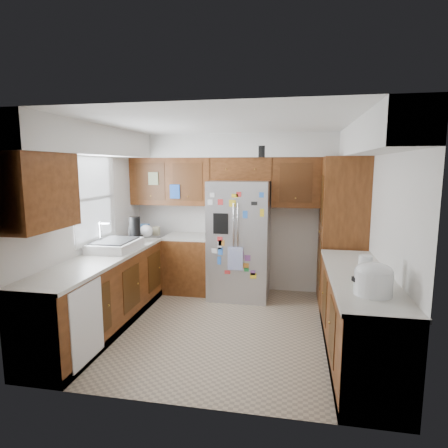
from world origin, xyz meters
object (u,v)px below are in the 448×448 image
(pantry, at_px, (342,232))
(fridge, at_px, (239,240))
(rice_cooker, at_px, (374,278))
(paper_towel, at_px, (365,270))

(pantry, height_order, fridge, pantry)
(pantry, distance_m, rice_cooker, 2.25)
(pantry, distance_m, fridge, 1.51)
(rice_cooker, bearing_deg, fridge, 123.02)
(fridge, xyz_separation_m, paper_towel, (1.48, -2.03, 0.16))
(rice_cooker, bearing_deg, paper_towel, 94.61)
(pantry, height_order, rice_cooker, pantry)
(pantry, xyz_separation_m, fridge, (-1.50, 0.05, -0.17))
(pantry, xyz_separation_m, rice_cooker, (-0.00, -2.25, -0.01))
(fridge, bearing_deg, rice_cooker, -56.98)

